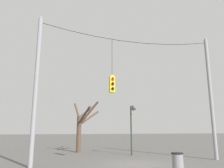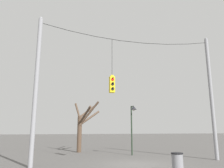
# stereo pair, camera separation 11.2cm
# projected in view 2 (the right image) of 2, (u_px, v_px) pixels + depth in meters

# --- Properties ---
(ground_plane) EXTENTS (200.00, 200.00, 0.00)m
(ground_plane) POSITION_uv_depth(u_px,v_px,m) (137.00, 165.00, 13.61)
(ground_plane) COLOR #565451
(utility_pole_left) EXTENTS (0.28, 0.28, 9.42)m
(utility_pole_left) POSITION_uv_depth(u_px,v_px,m) (36.00, 87.00, 13.41)
(utility_pole_left) COLOR gray
(utility_pole_left) RESTS_ON ground_plane
(utility_pole_right) EXTENTS (0.28, 0.28, 9.42)m
(utility_pole_right) POSITION_uv_depth(u_px,v_px,m) (211.00, 95.00, 16.67)
(utility_pole_right) COLOR gray
(utility_pole_right) RESTS_ON ground_plane
(span_wire) EXTENTS (12.73, 0.03, 0.67)m
(span_wire) POSITION_uv_depth(u_px,v_px,m) (132.00, 39.00, 15.84)
(span_wire) COLOR black
(traffic_light_near_left_pole) EXTENTS (0.34, 0.46, 3.82)m
(traffic_light_near_left_pole) POSITION_uv_depth(u_px,v_px,m) (112.00, 84.00, 14.74)
(traffic_light_near_left_pole) COLOR yellow
(street_lamp) EXTENTS (0.53, 0.91, 4.20)m
(street_lamp) POSITION_uv_depth(u_px,v_px,m) (133.00, 116.00, 18.90)
(street_lamp) COLOR #233323
(street_lamp) RESTS_ON ground_plane
(bare_tree) EXTENTS (2.64, 4.84, 4.89)m
(bare_tree) POSITION_uv_depth(u_px,v_px,m) (83.00, 125.00, 21.66)
(bare_tree) COLOR brown
(bare_tree) RESTS_ON ground_plane
(trash_bin) EXTENTS (0.61, 0.61, 0.97)m
(trash_bin) POSITION_uv_depth(u_px,v_px,m) (177.00, 162.00, 11.16)
(trash_bin) COLOR gray
(trash_bin) RESTS_ON ground_plane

